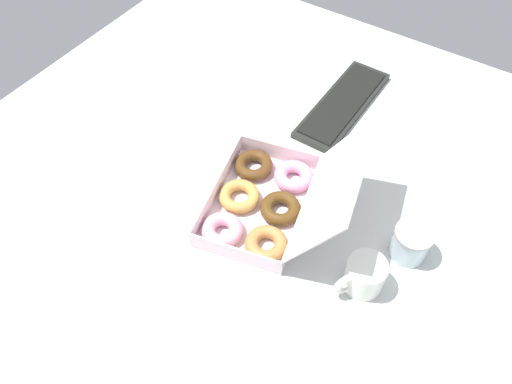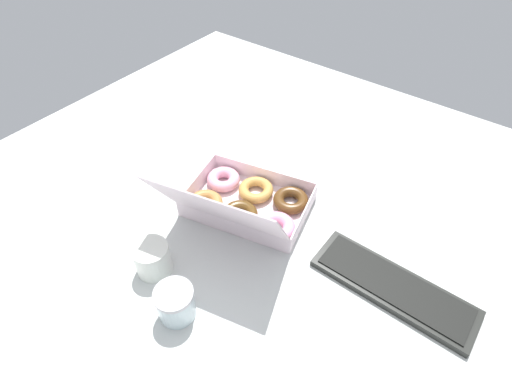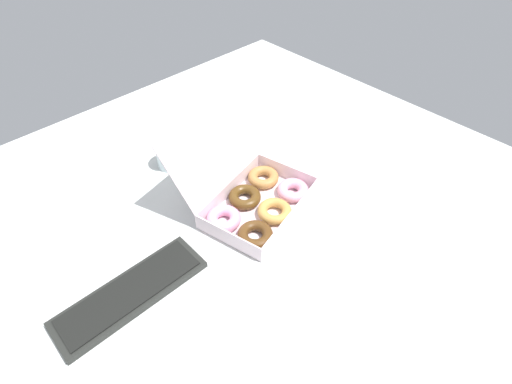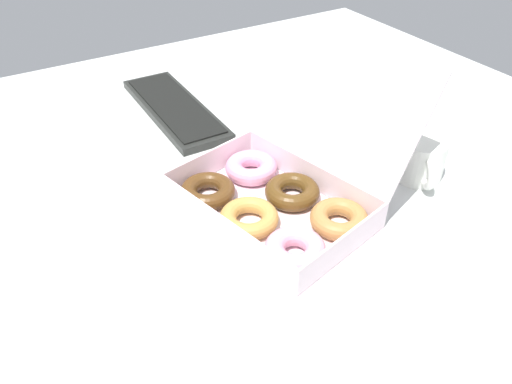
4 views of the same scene
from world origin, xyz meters
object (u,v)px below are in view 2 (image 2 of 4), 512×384
object	(u,v)px
coffee_mug	(152,257)
glass_jar	(176,303)
keyboard	(393,287)
donut_box	(246,203)

from	to	relation	value
coffee_mug	glass_jar	xyz separation A→B (cm)	(-13.86, 5.58, -0.01)
coffee_mug	keyboard	bearing A→B (deg)	-149.43
keyboard	coffee_mug	size ratio (longest dim) A/B	3.38
donut_box	keyboard	distance (cm)	45.21
keyboard	glass_jar	bearing A→B (deg)	43.66
donut_box	coffee_mug	size ratio (longest dim) A/B	3.55
coffee_mug	glass_jar	size ratio (longest dim) A/B	1.30
donut_box	glass_jar	size ratio (longest dim) A/B	4.61
donut_box	keyboard	xyz separation A→B (cm)	(-45.14, -0.82, -2.35)
donut_box	glass_jar	xyz separation A→B (cm)	(-7.25, 35.33, 1.00)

